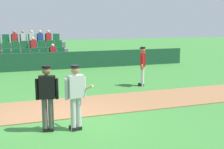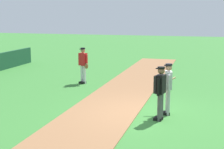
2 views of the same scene
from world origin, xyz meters
name	(u,v)px [view 1 (image 1 of 2)]	position (x,y,z in m)	size (l,w,h in m)	color
ground_plane	(66,123)	(0.00, 0.00, 0.00)	(80.00, 80.00, 0.00)	#387A33
infield_dirt_path	(57,108)	(0.00, 1.60, 0.01)	(28.00, 2.50, 0.03)	#936642
dugout_fence	(32,62)	(0.00, 10.07, 0.52)	(20.00, 0.16, 1.05)	#19472D
stadium_bleachers	(30,57)	(0.01, 11.96, 0.64)	(5.00, 2.95, 2.30)	slate
batter_grey_jersey	(76,95)	(0.15, -0.62, 0.97)	(0.73, 0.73, 1.76)	#B2B2B2
umpire_home_plate	(47,94)	(-0.57, -0.44, 1.00)	(0.58, 0.36, 1.76)	#4C4C4C
runner_red_jersey	(143,65)	(4.26, 3.96, 0.96)	(0.42, 0.62, 1.76)	silver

